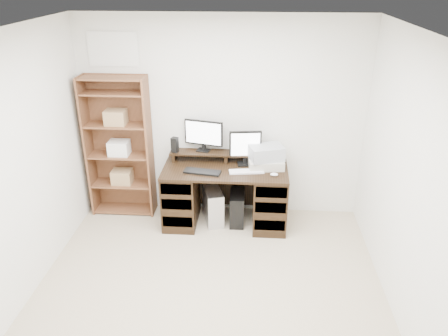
# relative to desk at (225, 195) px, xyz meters

# --- Properties ---
(room) EXTENTS (3.54, 4.04, 2.54)m
(room) POSITION_rel_desk_xyz_m (-0.07, -1.64, 0.86)
(room) COLOR #BDAB8D
(room) RESTS_ON ground
(desk) EXTENTS (1.50, 0.70, 0.75)m
(desk) POSITION_rel_desk_xyz_m (0.00, 0.00, 0.00)
(desk) COLOR black
(desk) RESTS_ON ground
(riser_shelf) EXTENTS (1.40, 0.22, 0.12)m
(riser_shelf) POSITION_rel_desk_xyz_m (0.00, 0.21, 0.45)
(riser_shelf) COLOR black
(riser_shelf) RESTS_ON desk
(monitor_wide) EXTENTS (0.48, 0.17, 0.39)m
(monitor_wide) POSITION_rel_desk_xyz_m (-0.28, 0.26, 0.70)
(monitor_wide) COLOR black
(monitor_wide) RESTS_ON riser_shelf
(monitor_small) EXTENTS (0.39, 0.16, 0.42)m
(monitor_small) POSITION_rel_desk_xyz_m (0.23, 0.14, 0.59)
(monitor_small) COLOR black
(monitor_small) RESTS_ON desk
(speaker) EXTENTS (0.10, 0.10, 0.19)m
(speaker) POSITION_rel_desk_xyz_m (-0.63, 0.17, 0.58)
(speaker) COLOR black
(speaker) RESTS_ON riser_shelf
(keyboard_black) EXTENTS (0.45, 0.22, 0.02)m
(keyboard_black) POSITION_rel_desk_xyz_m (-0.26, -0.15, 0.37)
(keyboard_black) COLOR black
(keyboard_black) RESTS_ON desk
(keyboard_white) EXTENTS (0.42, 0.19, 0.02)m
(keyboard_white) POSITION_rel_desk_xyz_m (0.26, -0.10, 0.37)
(keyboard_white) COLOR silver
(keyboard_white) RESTS_ON desk
(mouse) EXTENTS (0.10, 0.08, 0.04)m
(mouse) POSITION_rel_desk_xyz_m (0.58, -0.17, 0.38)
(mouse) COLOR white
(mouse) RESTS_ON desk
(printer) EXTENTS (0.45, 0.36, 0.10)m
(printer) POSITION_rel_desk_xyz_m (0.49, 0.07, 0.41)
(printer) COLOR #B3AC9C
(printer) RESTS_ON desk
(basket) EXTENTS (0.46, 0.38, 0.17)m
(basket) POSITION_rel_desk_xyz_m (0.49, 0.07, 0.55)
(basket) COLOR #989CA2
(basket) RESTS_ON printer
(tower_silver) EXTENTS (0.31, 0.48, 0.44)m
(tower_silver) POSITION_rel_desk_xyz_m (-0.16, 0.01, -0.17)
(tower_silver) COLOR #B9BAC0
(tower_silver) RESTS_ON ground
(tower_black) EXTENTS (0.18, 0.41, 0.41)m
(tower_black) POSITION_rel_desk_xyz_m (0.15, 0.01, -0.19)
(tower_black) COLOR black
(tower_black) RESTS_ON ground
(bookshelf) EXTENTS (0.80, 0.30, 1.80)m
(bookshelf) POSITION_rel_desk_xyz_m (-1.34, 0.21, 0.53)
(bookshelf) COLOR brown
(bookshelf) RESTS_ON ground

